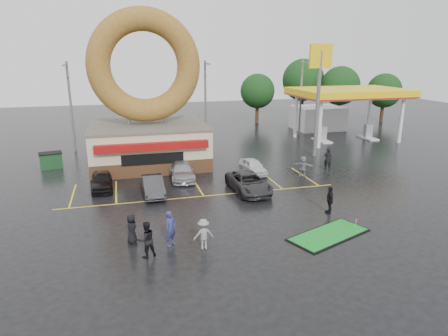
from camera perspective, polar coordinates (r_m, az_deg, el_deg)
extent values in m
plane|color=black|center=(25.23, -1.29, -6.61)|extent=(120.00, 120.00, 0.00)
cube|color=#472B19|center=(36.88, -10.61, 1.45)|extent=(10.00, 8.00, 1.20)
cube|color=beige|center=(36.48, -10.75, 4.11)|extent=(10.00, 8.00, 2.30)
cube|color=#59544C|center=(36.25, -10.85, 6.05)|extent=(10.20, 8.20, 0.20)
cube|color=maroon|center=(32.24, -10.17, 3.04)|extent=(9.00, 0.60, 0.60)
cylinder|color=slate|center=(36.07, -13.46, 6.97)|extent=(0.30, 0.30, 1.20)
cylinder|color=slate|center=(36.28, -8.37, 7.29)|extent=(0.30, 0.30, 1.20)
torus|color=brown|center=(35.75, -11.29, 14.12)|extent=(9.60, 2.00, 9.60)
cylinder|color=silver|center=(43.43, 13.53, 6.04)|extent=(0.40, 0.40, 5.00)
cylinder|color=silver|center=(48.93, 23.98, 6.19)|extent=(0.40, 0.40, 5.00)
cylinder|color=silver|center=(48.72, 10.22, 7.28)|extent=(0.40, 0.40, 5.00)
cylinder|color=silver|center=(53.68, 20.04, 7.36)|extent=(0.40, 0.40, 5.00)
cube|color=silver|center=(48.14, 17.39, 10.01)|extent=(12.00, 8.00, 0.50)
cube|color=yellow|center=(48.12, 17.42, 10.36)|extent=(12.30, 8.30, 0.70)
cube|color=#99999E|center=(47.25, 13.85, 4.82)|extent=(0.90, 0.60, 1.60)
cube|color=#99999E|center=(50.37, 19.89, 5.01)|extent=(0.90, 0.60, 1.60)
cube|color=silver|center=(54.62, 13.20, 6.97)|extent=(6.00, 5.00, 3.00)
cylinder|color=slate|center=(39.52, 13.23, 8.77)|extent=(0.36, 0.36, 10.00)
cube|color=yellow|center=(39.24, 13.66, 15.30)|extent=(2.20, 0.30, 2.20)
cylinder|color=slate|center=(43.21, -21.01, 8.06)|extent=(0.24, 0.24, 9.00)
cylinder|color=slate|center=(41.92, -21.73, 13.56)|extent=(0.12, 2.00, 0.12)
cube|color=slate|center=(40.92, -21.88, 13.44)|extent=(0.40, 0.18, 0.12)
cylinder|color=slate|center=(44.96, -2.66, 9.36)|extent=(0.24, 0.24, 9.00)
cylinder|color=slate|center=(43.69, -2.45, 14.70)|extent=(0.12, 2.00, 0.12)
cube|color=slate|center=(42.71, -2.15, 14.60)|extent=(0.40, 0.18, 0.12)
cylinder|color=slate|center=(49.79, 10.91, 9.75)|extent=(0.24, 0.24, 9.00)
cylinder|color=slate|center=(48.63, 11.69, 14.53)|extent=(0.12, 2.00, 0.12)
cube|color=slate|center=(47.73, 12.23, 14.42)|extent=(0.40, 0.18, 0.12)
cylinder|color=#332114|center=(61.86, 16.01, 7.74)|extent=(0.50, 0.50, 2.88)
sphere|color=black|center=(61.47, 16.28, 11.21)|extent=(5.60, 5.60, 5.60)
cylinder|color=#332114|center=(63.53, 21.62, 7.28)|extent=(0.50, 0.50, 2.52)
sphere|color=black|center=(63.18, 21.93, 10.22)|extent=(4.90, 4.90, 4.90)
cylinder|color=#332114|center=(63.45, 11.04, 8.42)|extent=(0.50, 0.50, 3.24)
sphere|color=black|center=(63.05, 11.25, 12.23)|extent=(6.30, 6.30, 6.30)
cylinder|color=#332114|center=(58.61, 4.74, 7.69)|extent=(0.50, 0.50, 2.52)
sphere|color=black|center=(58.22, 4.81, 10.90)|extent=(4.90, 4.90, 4.90)
imported|color=black|center=(30.88, -17.09, -1.77)|extent=(1.66, 3.85, 1.29)
imported|color=#323235|center=(28.82, -10.10, -2.52)|extent=(1.46, 4.06, 1.33)
imported|color=#A4A4A9|center=(32.14, -6.04, -0.44)|extent=(2.11, 4.57, 1.29)
imported|color=#2E2E30|center=(29.02, 3.53, -2.11)|extent=(2.52, 5.07, 1.38)
imported|color=silver|center=(33.50, 4.18, 0.23)|extent=(1.72, 3.70, 1.23)
imported|color=navy|center=(21.15, -7.64, -8.56)|extent=(0.83, 0.80, 1.92)
imported|color=black|center=(20.25, -11.04, -9.99)|extent=(1.09, 0.97, 1.86)
imported|color=gray|center=(20.72, -2.95, -9.41)|extent=(1.10, 0.68, 1.64)
imported|color=black|center=(21.83, -13.06, -8.46)|extent=(0.64, 0.87, 1.64)
imported|color=black|center=(25.97, 14.86, -4.39)|extent=(0.65, 1.11, 1.77)
imported|color=gray|center=(33.11, 11.20, 0.23)|extent=(1.63, 1.28, 1.73)
imported|color=black|center=(35.57, 14.61, 1.25)|extent=(0.83, 0.76, 1.90)
cube|color=#1B4622|center=(38.22, -23.49, 0.97)|extent=(2.00, 1.54, 1.30)
cube|color=black|center=(23.20, 14.73, -9.21)|extent=(5.24, 3.73, 0.05)
cube|color=#168628|center=(23.19, 14.74, -9.14)|extent=(4.95, 3.45, 0.03)
cylinder|color=silver|center=(24.38, 18.31, -7.47)|extent=(0.02, 0.02, 0.55)
cube|color=red|center=(24.33, 18.50, -6.98)|extent=(0.14, 0.01, 0.10)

